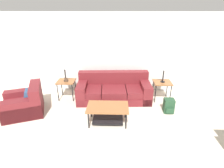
% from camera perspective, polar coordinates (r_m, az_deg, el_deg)
% --- Properties ---
extents(wall_back, '(8.84, 0.06, 2.60)m').
position_cam_1_polar(wall_back, '(5.88, 1.41, 9.86)').
color(wall_back, silver).
rests_on(wall_back, ground_plane).
extents(couch, '(2.29, 1.10, 0.82)m').
position_cam_1_polar(couch, '(5.54, 0.57, -2.09)').
color(couch, maroon).
rests_on(couch, ground_plane).
extents(armchair, '(1.25, 1.22, 0.80)m').
position_cam_1_polar(armchair, '(5.36, -26.52, -5.75)').
color(armchair, maroon).
rests_on(armchair, ground_plane).
extents(coffee_table, '(1.02, 0.60, 0.47)m').
position_cam_1_polar(coffee_table, '(4.38, -1.41, -8.71)').
color(coffee_table, '#935B33').
rests_on(coffee_table, ground_plane).
extents(side_table_left, '(0.54, 0.49, 0.60)m').
position_cam_1_polar(side_table_left, '(5.67, -14.73, 0.42)').
color(side_table_left, '#935B33').
rests_on(side_table_left, ground_plane).
extents(side_table_right, '(0.54, 0.49, 0.60)m').
position_cam_1_polar(side_table_right, '(5.62, 16.09, 0.06)').
color(side_table_right, '#935B33').
rests_on(side_table_right, ground_plane).
extents(table_lamp_left, '(0.33, 0.33, 0.65)m').
position_cam_1_polar(table_lamp_left, '(5.48, -15.36, 6.10)').
color(table_lamp_left, black).
rests_on(table_lamp_left, side_table_left).
extents(table_lamp_right, '(0.33, 0.33, 0.65)m').
position_cam_1_polar(table_lamp_right, '(5.43, 16.77, 5.78)').
color(table_lamp_right, black).
rests_on(table_lamp_right, side_table_right).
extents(backpack, '(0.27, 0.31, 0.40)m').
position_cam_1_polar(backpack, '(5.12, 18.03, -6.81)').
color(backpack, '#23472D').
rests_on(backpack, ground_plane).
extents(picture_frame, '(0.10, 0.04, 0.13)m').
position_cam_1_polar(picture_frame, '(5.55, -14.74, 1.34)').
color(picture_frame, '#4C3828').
rests_on(picture_frame, side_table_left).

